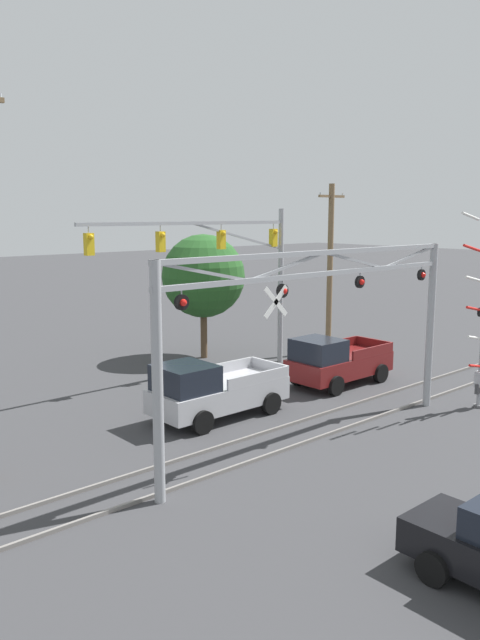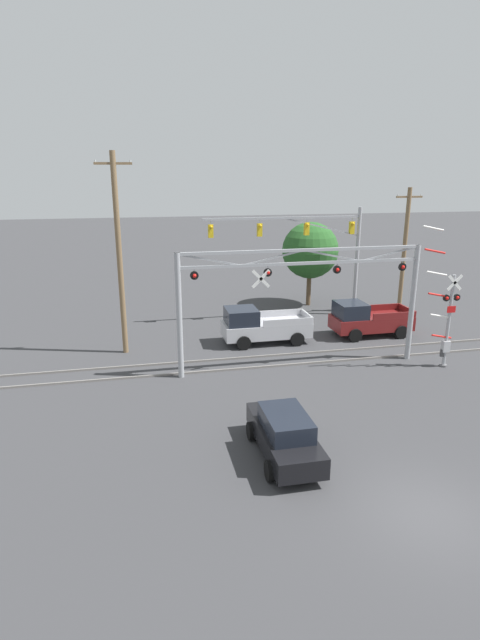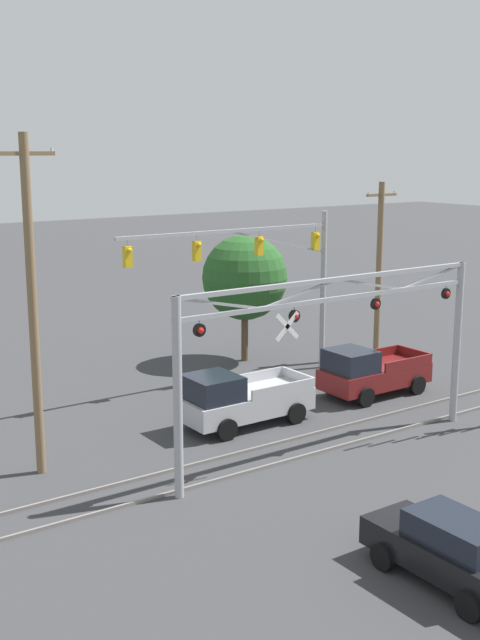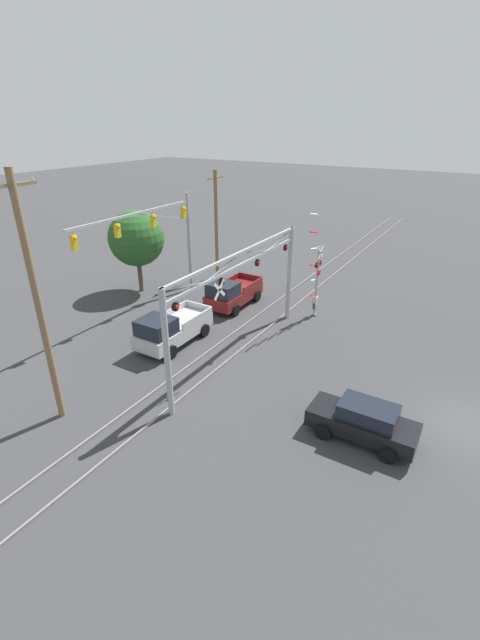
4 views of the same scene
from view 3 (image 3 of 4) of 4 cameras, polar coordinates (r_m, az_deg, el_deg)
name	(u,v)px [view 3 (image 3 of 4)]	position (r m, az deg, el deg)	size (l,w,h in m)	color
rail_track_near	(327,450)	(26.85, 6.22, -9.16)	(80.00, 0.08, 0.10)	gray
rail_track_far	(300,437)	(27.88, 4.27, -8.31)	(80.00, 0.08, 0.10)	gray
crossing_gantry	(336,335)	(25.49, 6.81, -1.08)	(11.88, 0.29, 5.84)	#9EA0A5
traffic_signal_span	(275,264)	(34.07, 2.51, 3.97)	(10.26, 0.39, 7.10)	#9EA0A5
pickup_truck_lead	(239,400)	(28.78, -0.07, -5.68)	(4.87, 2.23, 2.04)	#B7B7BC
pickup_truck_following	(370,372)	(32.65, 9.21, -3.69)	(4.59, 2.23, 2.04)	maroon
sedan_waiting	(451,550)	(19.51, 14.80, -15.51)	(1.88, 4.24, 1.64)	black
utility_pole_left	(32,305)	(24.35, -14.54, 1.07)	(1.80, 0.28, 10.22)	brown
utility_pole_right	(379,269)	(37.95, 9.85, 3.62)	(1.80, 0.28, 8.30)	brown
background_tree_beyond_span	(245,278)	(36.98, 0.34, 3.04)	(3.95, 3.95, 5.93)	brown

